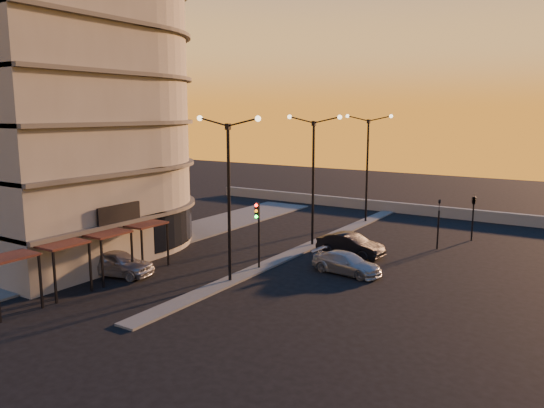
{
  "coord_description": "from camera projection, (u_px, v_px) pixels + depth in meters",
  "views": [
    {
      "loc": [
        17.89,
        -23.47,
        9.68
      ],
      "look_at": [
        -0.18,
        4.79,
        3.86
      ],
      "focal_mm": 35.0,
      "sensor_mm": 36.0,
      "label": 1
    }
  ],
  "objects": [
    {
      "name": "ground",
      "position": [
        230.0,
        282.0,
        30.63
      ],
      "size": [
        120.0,
        120.0,
        0.0
      ],
      "primitive_type": "plane",
      "color": "black",
      "rests_on": "ground"
    },
    {
      "name": "sidewalk_west",
      "position": [
        150.0,
        243.0,
        39.52
      ],
      "size": [
        5.0,
        40.0,
        0.12
      ],
      "primitive_type": "cube",
      "color": "#4E4E4B",
      "rests_on": "ground"
    },
    {
      "name": "median",
      "position": [
        312.0,
        245.0,
        38.92
      ],
      "size": [
        1.2,
        36.0,
        0.12
      ],
      "primitive_type": "cube",
      "color": "#4E4E4B",
      "rests_on": "ground"
    },
    {
      "name": "parapet",
      "position": [
        409.0,
        209.0,
        51.07
      ],
      "size": [
        44.0,
        0.5,
        1.0
      ],
      "primitive_type": "cube",
      "color": "gray",
      "rests_on": "ground"
    },
    {
      "name": "building",
      "position": [
        64.0,
        79.0,
        36.05
      ],
      "size": [
        14.35,
        17.08,
        25.0
      ],
      "color": "slate",
      "rests_on": "ground"
    },
    {
      "name": "streetlamp_near",
      "position": [
        229.0,
        186.0,
        29.68
      ],
      "size": [
        4.32,
        0.32,
        9.51
      ],
      "color": "black",
      "rests_on": "ground"
    },
    {
      "name": "streetlamp_mid",
      "position": [
        313.0,
        170.0,
        37.98
      ],
      "size": [
        4.32,
        0.32,
        9.51
      ],
      "color": "black",
      "rests_on": "ground"
    },
    {
      "name": "streetlamp_far",
      "position": [
        367.0,
        160.0,
        46.28
      ],
      "size": [
        4.32,
        0.32,
        9.51
      ],
      "color": "black",
      "rests_on": "ground"
    },
    {
      "name": "traffic_light_main",
      "position": [
        258.0,
        224.0,
        32.52
      ],
      "size": [
        0.28,
        0.44,
        4.25
      ],
      "color": "black",
      "rests_on": "ground"
    },
    {
      "name": "signal_east_a",
      "position": [
        438.0,
        223.0,
        37.68
      ],
      "size": [
        0.13,
        0.16,
        3.6
      ],
      "color": "black",
      "rests_on": "ground"
    },
    {
      "name": "signal_east_b",
      "position": [
        474.0,
        201.0,
        40.0
      ],
      "size": [
        0.42,
        1.99,
        3.6
      ],
      "color": "black",
      "rests_on": "ground"
    },
    {
      "name": "car_hatchback",
      "position": [
        116.0,
        263.0,
        31.74
      ],
      "size": [
        4.89,
        2.84,
        1.56
      ],
      "primitive_type": "imported",
      "rotation": [
        0.0,
        0.0,
        1.8
      ],
      "color": "#98999F",
      "rests_on": "ground"
    },
    {
      "name": "car_sedan",
      "position": [
        350.0,
        245.0,
        36.12
      ],
      "size": [
        4.72,
        1.95,
        1.52
      ],
      "primitive_type": "imported",
      "rotation": [
        0.0,
        0.0,
        1.5
      ],
      "color": "black",
      "rests_on": "ground"
    },
    {
      "name": "car_wagon",
      "position": [
        347.0,
        263.0,
        32.16
      ],
      "size": [
        4.61,
        2.3,
        1.29
      ],
      "primitive_type": "imported",
      "rotation": [
        0.0,
        0.0,
        1.46
      ],
      "color": "#9CA0A3",
      "rests_on": "ground"
    }
  ]
}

